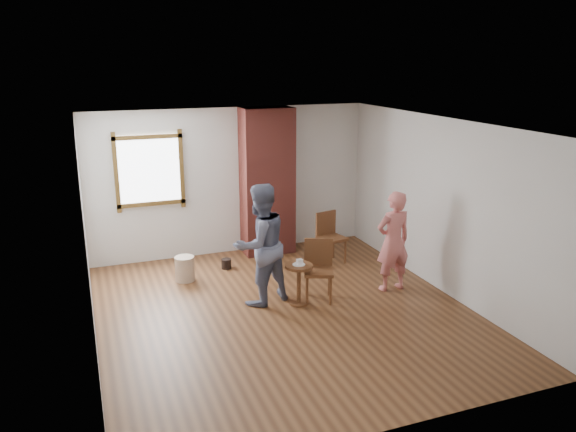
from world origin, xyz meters
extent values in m
plane|color=brown|center=(0.00, 0.00, 0.00)|extent=(5.50, 5.50, 0.00)
cube|color=silver|center=(0.00, 2.75, 1.30)|extent=(5.00, 0.04, 2.60)
cube|color=silver|center=(-2.50, 0.00, 1.30)|extent=(0.04, 5.50, 2.60)
cube|color=silver|center=(2.50, 0.00, 1.30)|extent=(0.04, 5.50, 2.60)
cube|color=white|center=(0.00, 0.00, 2.60)|extent=(5.00, 5.50, 0.04)
cube|color=brown|center=(-1.40, 2.71, 1.60)|extent=(1.14, 0.06, 1.34)
cube|color=white|center=(-1.40, 2.73, 1.60)|extent=(1.00, 0.02, 1.20)
cube|color=brown|center=(0.60, 2.50, 1.30)|extent=(0.90, 0.50, 2.60)
cylinder|color=tan|center=(-1.08, 1.65, 0.20)|extent=(0.36, 0.36, 0.40)
cylinder|color=black|center=(-0.33, 1.92, 0.08)|extent=(0.21, 0.21, 0.17)
cube|color=brown|center=(0.61, 0.22, 0.44)|extent=(0.54, 0.54, 0.05)
cylinder|color=brown|center=(0.39, 0.13, 0.22)|extent=(0.04, 0.04, 0.44)
cylinder|color=brown|center=(0.70, 0.00, 0.22)|extent=(0.04, 0.04, 0.44)
cylinder|color=brown|center=(0.51, 0.44, 0.22)|extent=(0.04, 0.04, 0.44)
cylinder|color=brown|center=(0.82, 0.32, 0.22)|extent=(0.04, 0.04, 0.44)
cube|color=brown|center=(0.67, 0.40, 0.67)|extent=(0.40, 0.19, 0.44)
cube|color=brown|center=(1.44, 1.56, 0.44)|extent=(0.49, 0.49, 0.05)
cylinder|color=brown|center=(1.32, 1.36, 0.22)|extent=(0.04, 0.04, 0.44)
cylinder|color=brown|center=(1.64, 1.44, 0.22)|extent=(0.04, 0.04, 0.44)
cylinder|color=brown|center=(1.25, 1.68, 0.22)|extent=(0.04, 0.04, 0.44)
cylinder|color=brown|center=(1.57, 1.76, 0.22)|extent=(0.04, 0.04, 0.44)
cube|color=brown|center=(1.40, 1.74, 0.66)|extent=(0.41, 0.13, 0.44)
cylinder|color=brown|center=(0.29, 0.20, 0.58)|extent=(0.40, 0.40, 0.04)
cylinder|color=brown|center=(0.29, 0.20, 0.29)|extent=(0.06, 0.06, 0.54)
cylinder|color=brown|center=(0.29, 0.20, 0.01)|extent=(0.28, 0.28, 0.03)
cylinder|color=white|center=(0.29, 0.20, 0.60)|extent=(0.18, 0.18, 0.01)
cube|color=white|center=(0.30, 0.20, 0.64)|extent=(0.08, 0.07, 0.06)
imported|color=#161D3E|center=(-0.20, 0.45, 0.88)|extent=(1.02, 0.91, 1.76)
imported|color=#D66F6B|center=(1.81, 0.19, 0.77)|extent=(0.58, 0.39, 1.54)
camera|label=1|loc=(-2.49, -6.71, 3.44)|focal=35.00mm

